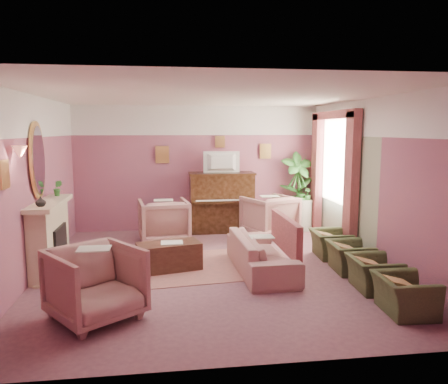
{
  "coord_description": "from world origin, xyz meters",
  "views": [
    {
      "loc": [
        -0.73,
        -6.88,
        2.26
      ],
      "look_at": [
        0.25,
        0.4,
        1.22
      ],
      "focal_mm": 35.0,
      "sensor_mm": 36.0,
      "label": 1
    }
  ],
  "objects": [
    {
      "name": "floor",
      "position": [
        0.0,
        0.0,
        0.0
      ],
      "size": [
        5.5,
        6.0,
        0.01
      ],
      "primitive_type": "cube",
      "color": "#7E525E",
      "rests_on": "ground"
    },
    {
      "name": "ceiling",
      "position": [
        0.0,
        0.0,
        2.8
      ],
      "size": [
        5.5,
        6.0,
        0.01
      ],
      "primitive_type": "cube",
      "color": "white",
      "rests_on": "wall_back"
    },
    {
      "name": "wall_back",
      "position": [
        0.0,
        3.0,
        1.4
      ],
      "size": [
        5.5,
        0.02,
        2.8
      ],
      "primitive_type": "cube",
      "color": "#7D4A6E",
      "rests_on": "floor"
    },
    {
      "name": "wall_front",
      "position": [
        0.0,
        -3.0,
        1.4
      ],
      "size": [
        5.5,
        0.02,
        2.8
      ],
      "primitive_type": "cube",
      "color": "#7D4A6E",
      "rests_on": "floor"
    },
    {
      "name": "wall_left",
      "position": [
        -2.75,
        0.0,
        1.4
      ],
      "size": [
        0.02,
        6.0,
        2.8
      ],
      "primitive_type": "cube",
      "color": "#7D4A6E",
      "rests_on": "floor"
    },
    {
      "name": "wall_right",
      "position": [
        2.75,
        0.0,
        1.4
      ],
      "size": [
        0.02,
        6.0,
        2.8
      ],
      "primitive_type": "cube",
      "color": "#7D4A6E",
      "rests_on": "floor"
    },
    {
      "name": "picture_rail_band",
      "position": [
        0.0,
        2.99,
        2.47
      ],
      "size": [
        5.5,
        0.01,
        0.65
      ],
      "primitive_type": "cube",
      "color": "white",
      "rests_on": "wall_back"
    },
    {
      "name": "stripe_panel",
      "position": [
        2.73,
        1.3,
        1.07
      ],
      "size": [
        0.01,
        3.0,
        2.15
      ],
      "primitive_type": "cube",
      "color": "#A1AD8E",
      "rests_on": "wall_right"
    },
    {
      "name": "fireplace_surround",
      "position": [
        -2.59,
        0.2,
        0.55
      ],
      "size": [
        0.3,
        1.4,
        1.1
      ],
      "primitive_type": "cube",
      "color": "beige",
      "rests_on": "floor"
    },
    {
      "name": "fireplace_inset",
      "position": [
        -2.49,
        0.2,
        0.4
      ],
      "size": [
        0.18,
        0.72,
        0.68
      ],
      "primitive_type": "cube",
      "color": "black",
      "rests_on": "floor"
    },
    {
      "name": "fire_ember",
      "position": [
        -2.45,
        0.2,
        0.22
      ],
      "size": [
        0.06,
        0.54,
        0.1
      ],
      "primitive_type": "cube",
      "color": "#EC4717",
      "rests_on": "floor"
    },
    {
      "name": "mantel_shelf",
      "position": [
        -2.56,
        0.2,
        1.12
      ],
      "size": [
        0.4,
        1.55,
        0.07
      ],
      "primitive_type": "cube",
      "color": "beige",
      "rests_on": "fireplace_surround"
    },
    {
      "name": "hearth",
      "position": [
        -2.39,
        0.2,
        0.01
      ],
      "size": [
        0.55,
        1.5,
        0.02
      ],
      "primitive_type": "cube",
      "color": "beige",
      "rests_on": "floor"
    },
    {
      "name": "mirror_frame",
      "position": [
        -2.7,
        0.2,
        1.8
      ],
      "size": [
        0.04,
        0.72,
        1.2
      ],
      "primitive_type": "ellipsoid",
      "color": "tan",
      "rests_on": "wall_left"
    },
    {
      "name": "mirror_glass",
      "position": [
        -2.67,
        0.2,
        1.8
      ],
      "size": [
        0.01,
        0.6,
        1.06
      ],
      "primitive_type": "ellipsoid",
      "color": "#B3B2CC",
      "rests_on": "wall_left"
    },
    {
      "name": "sconce_shade",
      "position": [
        -2.62,
        -0.85,
        1.98
      ],
      "size": [
        0.2,
        0.2,
        0.16
      ],
      "primitive_type": "cone",
      "color": "#DE785E",
      "rests_on": "wall_left"
    },
    {
      "name": "piano",
      "position": [
        0.5,
        2.68,
        0.65
      ],
      "size": [
        1.4,
        0.6,
        1.3
      ],
      "primitive_type": "cube",
      "color": "#3B2212",
      "rests_on": "floor"
    },
    {
      "name": "piano_keyshelf",
      "position": [
        0.5,
        2.33,
        0.72
      ],
      "size": [
        1.3,
        0.12,
        0.06
      ],
      "primitive_type": "cube",
      "color": "#3B2212",
      "rests_on": "piano"
    },
    {
      "name": "piano_keys",
      "position": [
        0.5,
        2.33,
        0.76
      ],
      "size": [
        1.2,
        0.08,
        0.02
      ],
      "primitive_type": "cube",
      "color": "white",
      "rests_on": "piano"
    },
    {
      "name": "piano_top",
      "position": [
        0.5,
        2.68,
        1.31
      ],
      "size": [
        1.45,
        0.65,
        0.04
      ],
      "primitive_type": "cube",
      "color": "#3B2212",
      "rests_on": "piano"
    },
    {
      "name": "television",
      "position": [
        0.5,
        2.63,
        1.6
      ],
      "size": [
        0.8,
        0.12,
        0.48
      ],
      "primitive_type": "imported",
      "color": "black",
      "rests_on": "piano"
    },
    {
      "name": "print_back_left",
      "position": [
        -0.8,
        2.96,
        1.72
      ],
      "size": [
        0.3,
        0.03,
        0.38
      ],
      "primitive_type": "cube",
      "color": "tan",
      "rests_on": "wall_back"
    },
    {
      "name": "print_back_right",
      "position": [
        1.55,
        2.96,
        1.78
      ],
      "size": [
        0.26,
        0.03,
        0.34
      ],
      "primitive_type": "cube",
      "color": "tan",
      "rests_on": "wall_back"
    },
    {
      "name": "print_back_mid",
      "position": [
        0.5,
        2.96,
        2.0
      ],
      "size": [
        0.22,
        0.03,
        0.26
      ],
      "primitive_type": "cube",
      "color": "tan",
      "rests_on": "wall_back"
    },
    {
      "name": "print_left_wall",
      "position": [
        -2.71,
        -1.2,
        1.72
      ],
      "size": [
        0.03,
        0.28,
        0.36
      ],
      "primitive_type": "cube",
      "color": "tan",
      "rests_on": "wall_left"
    },
    {
      "name": "window_blind",
      "position": [
        2.7,
        1.55,
        1.7
      ],
      "size": [
        0.03,
        1.4,
        1.8
      ],
      "primitive_type": "cube",
      "color": "white",
      "rests_on": "wall_right"
    },
    {
      "name": "curtain_left",
      "position": [
        2.62,
        0.63,
        1.3
      ],
      "size": [
        0.16,
        0.34,
        2.6
      ],
      "primitive_type": "cube",
      "color": "#92474B",
      "rests_on": "floor"
    },
    {
      "name": "curtain_right",
      "position": [
        2.62,
        2.47,
        1.3
      ],
      "size": [
        0.16,
        0.34,
        2.6
      ],
      "primitive_type": "cube",
      "color": "#92474B",
      "rests_on": "floor"
    },
    {
      "name": "pelmet",
      "position": [
        2.62,
        1.55,
        2.56
      ],
      "size": [
        0.16,
        2.2,
        0.16
      ],
      "primitive_type": "cube",
      "color": "#92474B",
      "rests_on": "wall_right"
    },
    {
      "name": "mantel_plant",
      "position": [
        -2.55,
        0.75,
        1.29
      ],
      "size": [
        0.16,
        0.16,
        0.28
      ],
      "primitive_type": "imported",
      "color": "#368332",
      "rests_on": "mantel_shelf"
    },
    {
      "name": "mantel_vase",
      "position": [
        -2.55,
        -0.3,
        1.23
      ],
      "size": [
        0.16,
        0.16,
        0.16
      ],
      "primitive_type": "imported",
      "color": "white",
      "rests_on": "mantel_shelf"
    },
    {
      "name": "area_rug",
      "position": [
        -0.62,
        0.13,
        0.01
      ],
      "size": [
        2.68,
        2.07,
        0.01
      ],
      "primitive_type": "cube",
      "rotation": [
        0.0,
        0.0,
        0.11
      ],
      "color": "#A3645E",
      "rests_on": "floor"
    },
    {
      "name": "coffee_table",
      "position": [
        -0.71,
        0.06,
        0.23
      ],
      "size": [
        1.09,
        0.73,
        0.45
      ],
      "primitive_type": "cube",
      "rotation": [
        0.0,
        0.0,
        0.24
      ],
      "color": "#47291D",
      "rests_on": "floor"
    },
    {
      "name": "table_paper",
      "position": [
        -0.66,
        0.06,
        0.46
      ],
      "size": [
        0.35,
        0.28,
        0.01
      ],
      "primitive_type": "cube",
      "color": "white",
      "rests_on": "coffee_table"
    },
    {
      "name": "sofa",
      "position": [
        0.77,
        -0.2,
        0.4
      ],
      "size": [
        0.66,
        1.99,
        0.8
      ],
      "primitive_type": "imported",
      "color": "tan",
      "rests_on": "floor"
    },
    {
      "name": "sofa_throw",
      "position": [
        1.17,
        -0.2,
        0.6
      ],
      "size": [
        0.1,
        1.51,
        0.55
      ],
      "primitive_type": "cube",
      "color": "#92474B",
      "rests_on": "sofa"
    },
    {
      "name": "floral_armchair_left",
      "position": [
        -0.79,
        1.81,
        0.49
      ],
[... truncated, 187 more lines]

